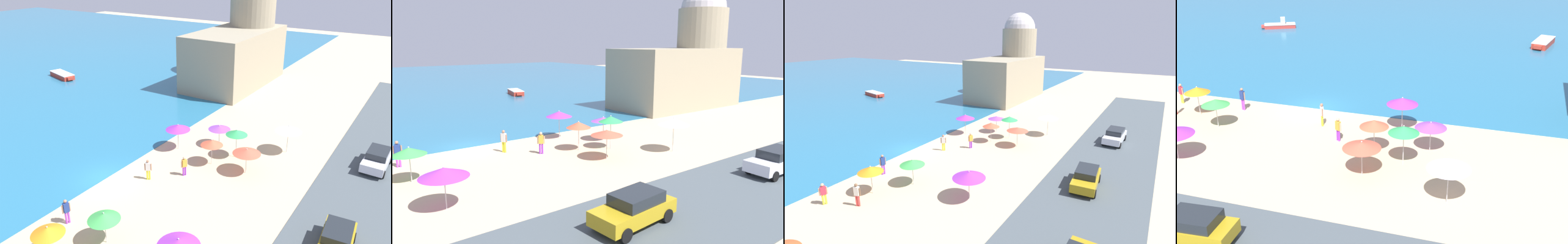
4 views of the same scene
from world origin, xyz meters
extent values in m
plane|color=tan|center=(0.00, 0.00, 0.00)|extent=(160.00, 160.00, 0.00)
cylinder|color=#B2B2B7|center=(-7.98, -3.72, 0.90)|extent=(0.05, 0.05, 1.81)
cone|color=orange|center=(-7.98, -3.72, 1.97)|extent=(1.91, 1.91, 0.44)
sphere|color=silver|center=(-7.98, -3.72, 2.22)|extent=(0.08, 0.08, 0.08)
cylinder|color=#B2B2B7|center=(6.84, -8.89, 0.90)|extent=(0.05, 0.05, 1.80)
cone|color=#EF533B|center=(6.84, -8.89, 1.94)|extent=(2.28, 2.28, 0.38)
sphere|color=silver|center=(6.84, -8.89, 2.16)|extent=(0.08, 0.08, 0.08)
cylinder|color=#B2B2B7|center=(-5.29, -5.36, 0.87)|extent=(0.05, 0.05, 1.74)
cone|color=green|center=(-5.29, -5.36, 1.91)|extent=(1.99, 1.99, 0.43)
sphere|color=silver|center=(-5.29, -5.36, 2.15)|extent=(0.08, 0.08, 0.08)
cylinder|color=#B2B2B7|center=(8.84, -6.96, 1.10)|extent=(0.05, 0.05, 2.20)
cone|color=green|center=(8.84, -6.96, 2.36)|extent=(1.90, 1.90, 0.44)
sphere|color=silver|center=(8.84, -6.96, 2.61)|extent=(0.08, 0.08, 0.08)
cylinder|color=#B2B2B7|center=(7.45, -1.79, 0.98)|extent=(0.05, 0.05, 1.96)
cone|color=purple|center=(7.45, -1.79, 2.14)|extent=(2.23, 2.23, 0.47)
sphere|color=silver|center=(7.45, -1.79, 2.41)|extent=(0.08, 0.08, 0.08)
cylinder|color=#B2B2B7|center=(10.04, -4.61, 0.85)|extent=(0.05, 0.05, 1.70)
cone|color=purple|center=(10.04, -4.61, 1.83)|extent=(2.06, 2.06, 0.35)
sphere|color=silver|center=(10.04, -4.61, 2.03)|extent=(0.08, 0.08, 0.08)
cylinder|color=#B2B2B7|center=(12.12, -10.40, 1.05)|extent=(0.05, 0.05, 2.11)
cone|color=silver|center=(12.12, -10.40, 2.31)|extent=(2.34, 2.34, 0.50)
sphere|color=silver|center=(12.12, -10.40, 2.59)|extent=(0.08, 0.08, 0.08)
cylinder|color=#B2B2B7|center=(6.63, -5.80, 0.91)|extent=(0.05, 0.05, 1.82)
cone|color=#DD573A|center=(6.63, -5.80, 2.00)|extent=(1.88, 1.88, 0.45)
sphere|color=silver|center=(6.63, -5.80, 2.25)|extent=(0.08, 0.08, 0.08)
cylinder|color=yellow|center=(-10.74, -2.11, 0.39)|extent=(0.14, 0.14, 0.78)
cylinder|color=yellow|center=(-10.91, -2.04, 0.39)|extent=(0.14, 0.14, 0.78)
cube|color=#BE2B3E|center=(-10.83, -2.08, 1.09)|extent=(0.42, 0.35, 0.62)
sphere|color=tan|center=(-10.83, -2.08, 1.53)|extent=(0.22, 0.22, 0.22)
cylinder|color=tan|center=(-10.61, -2.18, 1.04)|extent=(0.09, 0.09, 0.56)
cylinder|color=tan|center=(-11.04, -1.97, 1.04)|extent=(0.09, 0.09, 0.56)
cylinder|color=purple|center=(-5.22, -1.93, 0.44)|extent=(0.14, 0.14, 0.88)
cylinder|color=purple|center=(-5.39, -1.88, 0.44)|extent=(0.14, 0.14, 0.88)
cube|color=navy|center=(-5.30, -1.91, 1.22)|extent=(0.41, 0.31, 0.69)
sphere|color=#9A6F58|center=(-5.30, -1.91, 1.70)|extent=(0.22, 0.22, 0.22)
cylinder|color=#9A6F58|center=(-5.07, -1.97, 1.17)|extent=(0.09, 0.09, 0.62)
cylinder|color=#9A6F58|center=(-5.54, -1.84, 1.17)|extent=(0.09, 0.09, 0.62)
cylinder|color=yellow|center=(1.84, -2.98, 0.41)|extent=(0.14, 0.14, 0.83)
cylinder|color=yellow|center=(1.74, -2.82, 0.41)|extent=(0.14, 0.14, 0.83)
cube|color=silver|center=(1.79, -2.90, 1.16)|extent=(0.37, 0.42, 0.66)
sphere|color=#9D6A50|center=(1.79, -2.90, 1.62)|extent=(0.22, 0.22, 0.22)
cylinder|color=#9D6A50|center=(1.91, -3.10, 1.11)|extent=(0.09, 0.09, 0.59)
cylinder|color=#9D6A50|center=(1.67, -2.69, 1.11)|extent=(0.09, 0.09, 0.59)
cylinder|color=purple|center=(3.90, -4.97, 0.40)|extent=(0.14, 0.14, 0.80)
cylinder|color=purple|center=(3.74, -4.88, 0.40)|extent=(0.14, 0.14, 0.80)
cube|color=gold|center=(3.82, -4.93, 1.11)|extent=(0.42, 0.37, 0.63)
sphere|color=tan|center=(3.82, -4.93, 1.56)|extent=(0.22, 0.22, 0.22)
cylinder|color=tan|center=(4.03, -5.05, 1.06)|extent=(0.09, 0.09, 0.57)
cylinder|color=tan|center=(3.61, -4.81, 1.06)|extent=(0.09, 0.09, 0.57)
cube|color=#A98A17|center=(1.33, -17.34, 0.71)|extent=(4.20, 2.09, 0.67)
cube|color=#1E2328|center=(1.53, -17.32, 1.32)|extent=(2.40, 1.73, 0.53)
cylinder|color=black|center=(-0.12, -16.61, 0.38)|extent=(0.66, 0.27, 0.64)
cylinder|color=black|center=(2.64, -16.39, 0.38)|extent=(0.66, 0.27, 0.64)
cube|color=#BB352E|center=(-16.19, 25.30, 0.29)|extent=(4.25, 3.25, 0.47)
cube|color=#BB352E|center=(-18.13, 24.24, 0.33)|extent=(0.79, 0.95, 0.28)
cube|color=silver|center=(-16.19, 25.30, 0.56)|extent=(4.29, 3.32, 0.08)
cube|color=#B2AD9E|center=(-15.84, 25.49, 0.97)|extent=(0.96, 1.08, 0.90)
cube|color=#B73122|center=(17.18, 25.91, 0.37)|extent=(2.65, 4.95, 0.65)
cube|color=#B73122|center=(16.58, 23.43, 0.44)|extent=(0.97, 0.64, 0.39)
cube|color=silver|center=(17.18, 25.91, 0.74)|extent=(2.73, 4.97, 0.08)
camera|label=1|loc=(-18.02, -19.96, 15.84)|focal=35.00mm
camera|label=2|loc=(-9.87, -28.76, 8.15)|focal=35.00mm
camera|label=3|loc=(-21.42, -21.53, 11.79)|focal=28.00mm
camera|label=4|loc=(15.05, -32.85, 14.32)|focal=45.00mm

